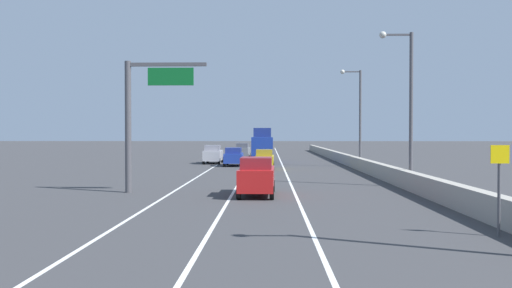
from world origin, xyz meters
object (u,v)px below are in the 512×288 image
car_red_0 (257,176)px  car_silver_4 (213,154)px  overhead_sign_gantry (141,110)px  car_gray_2 (243,151)px  speed_advisory_sign (499,183)px  box_truck (262,146)px  car_yellow_3 (265,159)px  lamp_post_right_third (358,111)px  car_blue_1 (234,157)px  lamp_post_right_second (407,97)px

car_red_0 → car_silver_4: bearing=100.4°
overhead_sign_gantry → car_gray_2: 42.10m
speed_advisory_sign → box_truck: (-8.29, 44.89, 0.08)m
car_yellow_3 → lamp_post_right_third: bearing=20.0°
lamp_post_right_third → car_silver_4: (-15.23, 5.61, -4.63)m
lamp_post_right_third → car_yellow_3: lamp_post_right_third is taller
car_gray_2 → car_silver_4: car_silver_4 is taller
speed_advisory_sign → car_gray_2: size_ratio=0.62×
speed_advisory_sign → car_blue_1: 38.85m
overhead_sign_gantry → car_silver_4: (1.04, 29.09, -3.70)m
car_silver_4 → lamp_post_right_third: bearing=-20.2°
overhead_sign_gantry → box_truck: bearing=78.6°
overhead_sign_gantry → speed_advisory_sign: 19.58m
car_blue_1 → car_gray_2: car_gray_2 is taller
lamp_post_right_third → car_yellow_3: 11.04m
car_yellow_3 → box_truck: size_ratio=0.50×
speed_advisory_sign → car_silver_4: size_ratio=0.65×
car_red_0 → box_truck: box_truck is taller
car_gray_2 → box_truck: 9.76m
car_yellow_3 → car_silver_4: car_silver_4 is taller
speed_advisory_sign → car_silver_4: speed_advisory_sign is taller
car_red_0 → box_truck: size_ratio=0.56×
car_yellow_3 → overhead_sign_gantry: bearing=-109.0°
lamp_post_right_second → car_blue_1: bearing=120.3°
lamp_post_right_second → car_red_0: 11.54m
speed_advisory_sign → lamp_post_right_second: 16.56m
lamp_post_right_third → car_gray_2: (-12.52, 18.29, -4.63)m
lamp_post_right_third → car_silver_4: size_ratio=2.13×
speed_advisory_sign → lamp_post_right_third: bearing=87.7°
car_gray_2 → car_silver_4: bearing=-102.1°
lamp_post_right_second → lamp_post_right_third: same height
car_yellow_3 → box_truck: box_truck is taller
car_blue_1 → car_yellow_3: car_blue_1 is taller
overhead_sign_gantry → lamp_post_right_second: (16.01, 3.62, 0.92)m
car_yellow_3 → box_truck: (-0.37, 12.39, 0.91)m
lamp_post_right_third → car_silver_4: bearing=159.8°
speed_advisory_sign → lamp_post_right_third: lamp_post_right_third is taller
lamp_post_right_second → lamp_post_right_third: bearing=89.2°
lamp_post_right_third → car_gray_2: lamp_post_right_third is taller
car_red_0 → car_blue_1: 26.21m
overhead_sign_gantry → car_blue_1: size_ratio=1.62×
speed_advisory_sign → car_gray_2: (-11.07, 54.21, -0.74)m
car_gray_2 → overhead_sign_gantry: bearing=-95.1°
car_silver_4 → speed_advisory_sign: bearing=-71.6°
lamp_post_right_third → car_yellow_3: (-9.38, -3.42, -4.72)m
car_yellow_3 → box_truck: bearing=91.7°
car_yellow_3 → lamp_post_right_second: bearing=-61.0°
overhead_sign_gantry → car_yellow_3: (6.90, 20.06, -3.80)m
car_blue_1 → car_silver_4: bearing=121.1°
speed_advisory_sign → car_blue_1: bearing=106.7°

